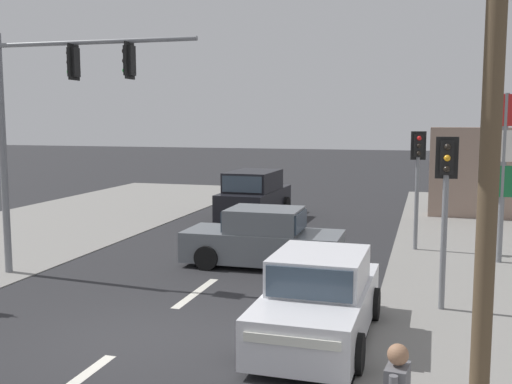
# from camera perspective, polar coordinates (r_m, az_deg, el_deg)

# --- Properties ---
(ground_plane) EXTENTS (140.00, 140.00, 0.00)m
(ground_plane) POSITION_cam_1_polar(r_m,az_deg,el_deg) (11.22, -11.58, -13.57)
(ground_plane) COLOR #28282B
(lane_dash_mid) EXTENTS (0.20, 2.40, 0.01)m
(lane_dash_mid) POSITION_cam_1_polar(r_m,az_deg,el_deg) (13.80, -5.72, -9.52)
(lane_dash_mid) COLOR silver
(lane_dash_mid) RESTS_ON ground
(lane_dash_far) EXTENTS (0.20, 2.40, 0.01)m
(lane_dash_far) POSITION_cam_1_polar(r_m,az_deg,el_deg) (18.39, 0.10, -5.32)
(lane_dash_far) COLOR silver
(lane_dash_far) RESTS_ON ground
(utility_pole_foreground_right) EXTENTS (3.78, 0.44, 9.54)m
(utility_pole_foreground_right) POSITION_cam_1_polar(r_m,az_deg,el_deg) (8.29, 20.93, 15.06)
(utility_pole_foreground_right) COLOR brown
(utility_pole_foreground_right) RESTS_ON ground
(traffic_signal_mast) EXTENTS (5.29, 0.47, 6.00)m
(traffic_signal_mast) POSITION_cam_1_polar(r_m,az_deg,el_deg) (15.49, -19.32, 7.44)
(traffic_signal_mast) COLOR slate
(traffic_signal_mast) RESTS_ON ground
(pedestal_signal_right_kerb) EXTENTS (0.44, 0.29, 3.56)m
(pedestal_signal_right_kerb) POSITION_cam_1_polar(r_m,az_deg,el_deg) (12.62, 17.60, -0.15)
(pedestal_signal_right_kerb) COLOR slate
(pedestal_signal_right_kerb) RESTS_ON ground
(pedestal_signal_far_median) EXTENTS (0.44, 0.30, 3.56)m
(pedestal_signal_far_median) POSITION_cam_1_polar(r_m,az_deg,el_deg) (18.36, 15.14, 2.03)
(pedestal_signal_far_median) COLOR slate
(pedestal_signal_far_median) RESTS_ON ground
(sedan_oncoming_near) EXTENTS (4.25, 1.92, 1.56)m
(sedan_oncoming_near) POSITION_cam_1_polar(r_m,az_deg,el_deg) (16.04, 0.70, -4.58)
(sedan_oncoming_near) COLOR slate
(sedan_oncoming_near) RESTS_ON ground
(suv_receding_far) EXTENTS (2.14, 4.58, 1.90)m
(suv_receding_far) POSITION_cam_1_polar(r_m,az_deg,el_deg) (23.74, -0.17, -0.40)
(suv_receding_far) COLOR black
(suv_receding_far) RESTS_ON ground
(sedan_crossing_left) EXTENTS (1.93, 4.26, 1.56)m
(sedan_crossing_left) POSITION_cam_1_polar(r_m,az_deg,el_deg) (10.87, 6.03, -10.21)
(sedan_crossing_left) COLOR silver
(sedan_crossing_left) RESTS_ON ground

